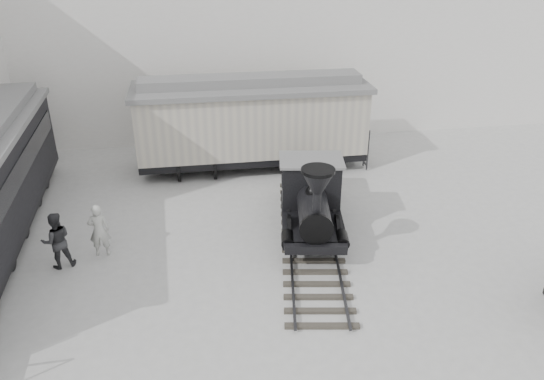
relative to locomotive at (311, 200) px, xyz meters
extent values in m
plane|color=#9E9E9B|center=(-1.03, -4.23, -1.23)|extent=(90.00, 90.00, 0.00)
cube|color=silver|center=(-1.03, 10.77, 4.27)|extent=(34.00, 2.40, 11.00)
cube|color=#292523|center=(-0.12, -0.74, -1.14)|extent=(3.49, 9.61, 0.16)
cube|color=#2D2D30|center=(-0.84, -0.62, -1.09)|extent=(1.55, 9.30, 0.06)
cube|color=#2D2D30|center=(0.61, -0.85, -1.09)|extent=(1.55, 9.30, 0.06)
cylinder|color=black|center=(-0.98, -1.12, -0.50)|extent=(0.30, 1.13, 1.12)
cylinder|color=black|center=(0.59, -1.36, -0.50)|extent=(0.30, 1.13, 1.12)
cylinder|color=black|center=(-0.78, 0.20, -0.50)|extent=(0.30, 1.13, 1.12)
cylinder|color=black|center=(0.80, -0.05, -0.50)|extent=(0.30, 1.13, 1.12)
cube|color=black|center=(-0.09, -0.58, -0.38)|extent=(2.59, 3.95, 0.29)
cylinder|color=black|center=(-0.20, -1.29, 0.28)|extent=(1.38, 2.48, 1.02)
cylinder|color=black|center=(-0.35, -2.20, 1.07)|extent=(0.30, 0.30, 0.61)
cone|color=black|center=(-0.35, -2.20, 1.74)|extent=(1.12, 1.12, 0.72)
sphere|color=black|center=(-0.14, -0.89, 0.77)|extent=(0.53, 0.53, 0.53)
cube|color=black|center=(0.05, 0.32, 0.56)|extent=(2.18, 1.67, 1.58)
cube|color=slate|center=(0.05, 0.32, 1.39)|extent=(2.42, 1.91, 0.08)
cube|color=black|center=(0.34, 2.14, -0.01)|extent=(2.14, 2.31, 0.92)
cylinder|color=black|center=(-3.85, 6.14, -0.79)|extent=(2.20, 0.88, 0.88)
cylinder|color=black|center=(1.21, 6.14, -0.79)|extent=(2.20, 0.88, 0.88)
cube|color=black|center=(-1.32, 6.14, -0.57)|extent=(9.89, 2.75, 0.33)
cube|color=#A29C90|center=(-1.32, 6.14, 0.97)|extent=(9.89, 2.86, 2.75)
cube|color=slate|center=(-1.32, 6.14, 2.46)|extent=(10.22, 3.19, 0.22)
cube|color=slate|center=(-1.32, 6.14, 2.76)|extent=(9.45, 1.33, 0.40)
cylinder|color=black|center=(-11.22, 4.37, -0.80)|extent=(2.29, 0.95, 0.86)
cube|color=black|center=(-9.61, 0.75, 1.37)|extent=(0.53, 11.46, 0.77)
imported|color=#AFB0A9|center=(-7.15, -0.44, -0.30)|extent=(0.69, 0.47, 1.86)
imported|color=#2A2A2C|center=(-8.38, -0.92, -0.28)|extent=(1.10, 0.97, 1.90)
camera|label=1|loc=(-3.92, -16.06, 8.44)|focal=35.00mm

